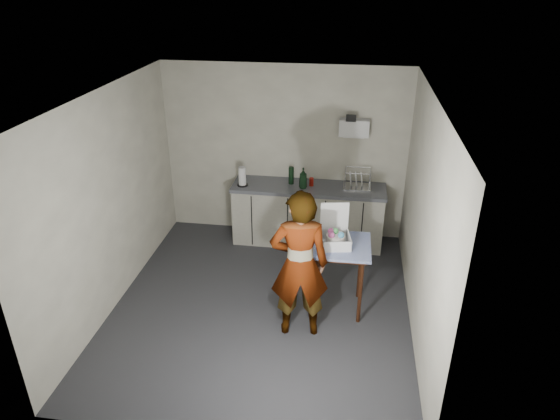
# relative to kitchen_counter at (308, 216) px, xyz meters

# --- Properties ---
(ground) EXTENTS (4.00, 4.00, 0.00)m
(ground) POSITION_rel_kitchen_counter_xyz_m (-0.40, -1.70, -0.43)
(ground) COLOR #2B2C31
(ground) RESTS_ON ground
(wall_back) EXTENTS (3.60, 0.02, 2.60)m
(wall_back) POSITION_rel_kitchen_counter_xyz_m (-0.40, 0.29, 0.87)
(wall_back) COLOR #BCB8A4
(wall_back) RESTS_ON ground
(wall_right) EXTENTS (0.02, 4.00, 2.60)m
(wall_right) POSITION_rel_kitchen_counter_xyz_m (1.39, -1.70, 0.87)
(wall_right) COLOR #BCB8A4
(wall_right) RESTS_ON ground
(wall_left) EXTENTS (0.02, 4.00, 2.60)m
(wall_left) POSITION_rel_kitchen_counter_xyz_m (-2.19, -1.70, 0.87)
(wall_left) COLOR #BCB8A4
(wall_left) RESTS_ON ground
(ceiling) EXTENTS (3.60, 4.00, 0.01)m
(ceiling) POSITION_rel_kitchen_counter_xyz_m (-0.40, -1.70, 2.17)
(ceiling) COLOR white
(ceiling) RESTS_ON wall_back
(kitchen_counter) EXTENTS (2.24, 0.62, 0.91)m
(kitchen_counter) POSITION_rel_kitchen_counter_xyz_m (0.00, 0.00, 0.00)
(kitchen_counter) COLOR black
(kitchen_counter) RESTS_ON ground
(wall_shelf) EXTENTS (0.42, 0.18, 0.37)m
(wall_shelf) POSITION_rel_kitchen_counter_xyz_m (0.60, 0.22, 1.32)
(wall_shelf) COLOR white
(wall_shelf) RESTS_ON ground
(side_table) EXTENTS (0.69, 0.69, 0.89)m
(side_table) POSITION_rel_kitchen_counter_xyz_m (0.53, -1.60, 0.35)
(side_table) COLOR #381A0C
(side_table) RESTS_ON ground
(standing_man) EXTENTS (0.70, 0.52, 1.77)m
(standing_man) POSITION_rel_kitchen_counter_xyz_m (0.10, -2.10, 0.46)
(standing_man) COLOR #B2A593
(standing_man) RESTS_ON ground
(soap_bottle) EXTENTS (0.13, 0.14, 0.31)m
(soap_bottle) POSITION_rel_kitchen_counter_xyz_m (-0.08, -0.08, 0.64)
(soap_bottle) COLOR black
(soap_bottle) RESTS_ON kitchen_counter
(soda_can) EXTENTS (0.06, 0.06, 0.12)m
(soda_can) POSITION_rel_kitchen_counter_xyz_m (0.04, 0.03, 0.54)
(soda_can) COLOR red
(soda_can) RESTS_ON kitchen_counter
(dark_bottle) EXTENTS (0.08, 0.08, 0.26)m
(dark_bottle) POSITION_rel_kitchen_counter_xyz_m (-0.27, 0.06, 0.61)
(dark_bottle) COLOR black
(dark_bottle) RESTS_ON kitchen_counter
(paper_towel) EXTENTS (0.16, 0.16, 0.28)m
(paper_towel) POSITION_rel_kitchen_counter_xyz_m (-0.96, -0.11, 0.62)
(paper_towel) COLOR black
(paper_towel) RESTS_ON kitchen_counter
(dish_rack) EXTENTS (0.39, 0.30, 0.28)m
(dish_rack) POSITION_rel_kitchen_counter_xyz_m (0.69, 0.06, 0.55)
(dish_rack) COLOR silver
(dish_rack) RESTS_ON kitchen_counter
(bakery_box) EXTENTS (0.38, 0.39, 0.46)m
(bakery_box) POSITION_rel_kitchen_counter_xyz_m (0.46, -1.60, 0.57)
(bakery_box) COLOR white
(bakery_box) RESTS_ON side_table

